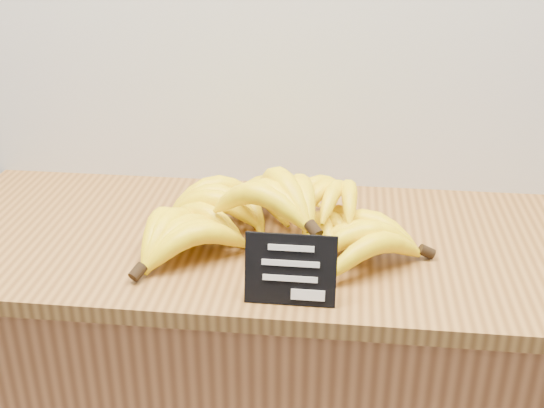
# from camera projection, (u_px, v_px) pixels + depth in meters

# --- Properties ---
(counter_top) EXTENTS (1.31, 0.54, 0.03)m
(counter_top) POSITION_uv_depth(u_px,v_px,m) (275.00, 243.00, 1.29)
(counter_top) COLOR olive
(counter_top) RESTS_ON counter
(chalkboard_sign) EXTENTS (0.14, 0.03, 0.11)m
(chalkboard_sign) POSITION_uv_depth(u_px,v_px,m) (290.00, 270.00, 1.06)
(chalkboard_sign) COLOR black
(chalkboard_sign) RESTS_ON counter_top
(banana_pile) EXTENTS (0.58, 0.42, 0.13)m
(banana_pile) POSITION_uv_depth(u_px,v_px,m) (269.00, 215.00, 1.25)
(banana_pile) COLOR #FFE40A
(banana_pile) RESTS_ON counter_top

